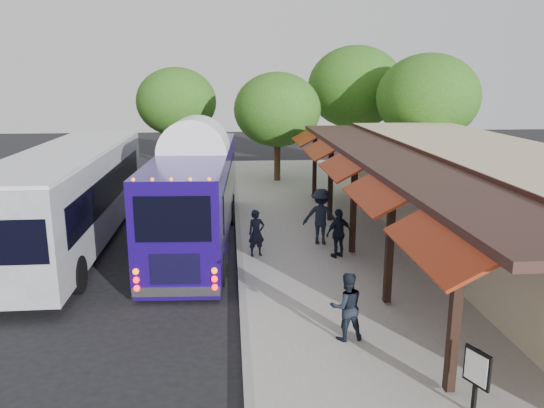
# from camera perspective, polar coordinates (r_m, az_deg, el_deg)

# --- Properties ---
(ground) EXTENTS (90.00, 90.00, 0.00)m
(ground) POSITION_cam_1_polar(r_m,az_deg,el_deg) (13.88, -3.29, -11.77)
(ground) COLOR black
(ground) RESTS_ON ground
(sidewalk) EXTENTS (10.00, 40.00, 0.15)m
(sidewalk) POSITION_cam_1_polar(r_m,az_deg,el_deg) (18.31, 12.29, -5.38)
(sidewalk) COLOR #9E9B93
(sidewalk) RESTS_ON ground
(curb) EXTENTS (0.20, 40.00, 0.16)m
(curb) POSITION_cam_1_polar(r_m,az_deg,el_deg) (17.55, -3.46, -5.92)
(curb) COLOR gray
(curb) RESTS_ON ground
(station_shelter) EXTENTS (8.15, 20.00, 3.60)m
(station_shelter) POSITION_cam_1_polar(r_m,az_deg,el_deg) (19.09, 22.33, 0.21)
(station_shelter) COLOR tan
(station_shelter) RESTS_ON ground
(coach_bus) EXTENTS (2.89, 11.37, 3.60)m
(coach_bus) POSITION_cam_1_polar(r_m,az_deg,el_deg) (19.26, -8.15, 1.50)
(coach_bus) COLOR #1C0865
(coach_bus) RESTS_ON ground
(city_bus) EXTENTS (2.89, 12.87, 3.46)m
(city_bus) POSITION_cam_1_polar(r_m,az_deg,el_deg) (20.01, -20.82, 1.12)
(city_bus) COLOR gray
(city_bus) RESTS_ON ground
(ped_a) EXTENTS (0.65, 0.52, 1.55)m
(ped_a) POSITION_cam_1_polar(r_m,az_deg,el_deg) (17.39, -1.69, -3.14)
(ped_a) COLOR black
(ped_a) RESTS_ON sidewalk
(ped_b) EXTENTS (0.82, 0.67, 1.58)m
(ped_b) POSITION_cam_1_polar(r_m,az_deg,el_deg) (12.16, 8.01, -10.85)
(ped_b) COLOR black
(ped_b) RESTS_ON sidewalk
(ped_c) EXTENTS (1.03, 0.75, 1.63)m
(ped_c) POSITION_cam_1_polar(r_m,az_deg,el_deg) (17.36, 7.20, -3.14)
(ped_c) COLOR black
(ped_c) RESTS_ON sidewalk
(ped_d) EXTENTS (1.42, 1.03, 1.97)m
(ped_d) POSITION_cam_1_polar(r_m,az_deg,el_deg) (18.67, 5.28, -1.33)
(ped_d) COLOR black
(ped_d) RESTS_ON sidewalk
(sign_board) EXTENTS (0.26, 0.53, 1.23)m
(sign_board) POSITION_cam_1_polar(r_m,az_deg,el_deg) (10.24, 21.16, -16.41)
(sign_board) COLOR black
(sign_board) RESTS_ON sidewalk
(tree_left) EXTENTS (4.80, 4.80, 6.14)m
(tree_left) POSITION_cam_1_polar(r_m,az_deg,el_deg) (29.63, 0.58, 10.10)
(tree_left) COLOR #382314
(tree_left) RESTS_ON ground
(tree_mid) EXTENTS (6.09, 6.09, 7.80)m
(tree_mid) POSITION_cam_1_polar(r_m,az_deg,el_deg) (34.84, 8.96, 12.30)
(tree_mid) COLOR #382314
(tree_mid) RESTS_ON ground
(tree_right) EXTENTS (5.58, 5.58, 7.15)m
(tree_right) POSITION_cam_1_polar(r_m,az_deg,el_deg) (30.74, 16.41, 10.93)
(tree_right) COLOR #382314
(tree_right) RESTS_ON ground
(tree_far) EXTENTS (5.05, 5.05, 6.46)m
(tree_far) POSITION_cam_1_polar(r_m,az_deg,el_deg) (34.68, -10.25, 10.77)
(tree_far) COLOR #382314
(tree_far) RESTS_ON ground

